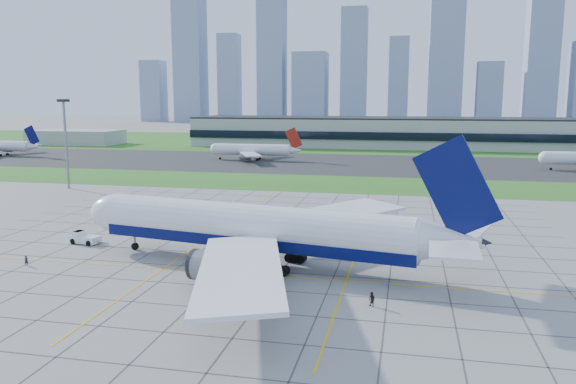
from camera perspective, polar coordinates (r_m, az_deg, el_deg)
name	(u,v)px	position (r m, az deg, el deg)	size (l,w,h in m)	color
ground	(230,269)	(86.90, -5.92, -7.79)	(1400.00, 1400.00, 0.00)	gray
grass_median	(320,183)	(172.75, 3.32, 0.90)	(700.00, 35.00, 0.04)	#30651D
asphalt_taxiway	(341,163)	(226.80, 5.45, 2.92)	(700.00, 75.00, 0.04)	#383838
grass_far	(363,143)	(335.83, 7.66, 4.99)	(700.00, 145.00, 0.04)	#30651D
apron_markings	(252,250)	(96.96, -3.65, -5.92)	(120.00, 130.00, 0.03)	#474744
terminal	(436,133)	(309.54, 14.76, 5.85)	(260.00, 43.00, 15.80)	#B7B7B2
service_block	(76,137)	(344.22, -20.72, 5.24)	(50.00, 25.00, 8.00)	#B7B7B2
light_mast	(65,132)	(173.19, -21.69, 5.64)	(2.50, 2.50, 25.60)	gray
city_skyline	(377,66)	(600.77, 8.99, 12.53)	(523.00, 32.40, 160.00)	#8999B4
airliner	(257,229)	(87.29, -3.19, -3.75)	(66.59, 66.89, 21.11)	white
pushback_tug	(84,238)	(107.54, -20.01, -4.42)	(7.95, 3.52, 2.18)	white
crew_near	(26,261)	(96.98, -25.04, -6.33)	(0.59, 0.38, 1.60)	black
crew_far	(372,299)	(72.00, 8.51, -10.75)	(0.93, 0.72, 1.91)	black
distant_jet_1	(253,150)	(237.52, -3.53, 4.32)	(37.70, 42.66, 14.08)	white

